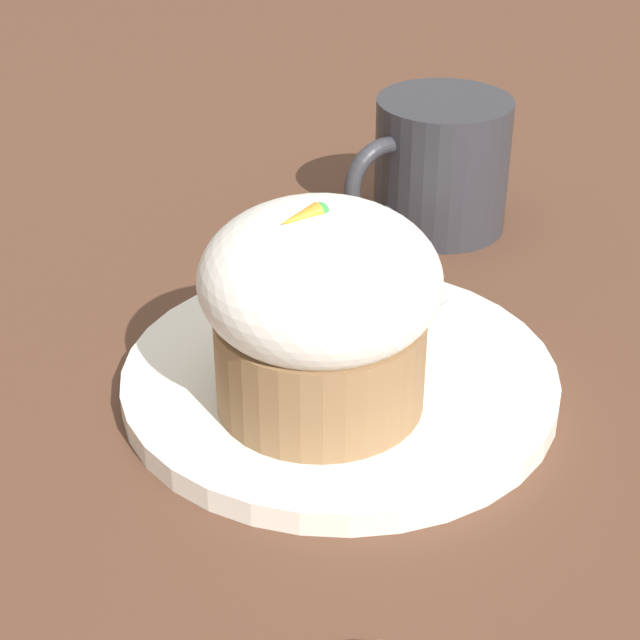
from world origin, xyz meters
TOP-DOWN VIEW (x-y plane):
  - ground_plane at (0.00, 0.00)m, footprint 4.00×4.00m
  - dessert_plate at (0.00, 0.00)m, footprint 0.22×0.22m
  - carrot_cake at (0.02, 0.02)m, footprint 0.11×0.11m
  - spoon at (-0.00, 0.01)m, footprint 0.13×0.05m
  - coffee_cup at (-0.16, -0.11)m, footprint 0.12×0.08m

SIDE VIEW (x-z plane):
  - ground_plane at x=0.00m, z-range 0.00..0.00m
  - dessert_plate at x=0.00m, z-range 0.00..0.01m
  - spoon at x=0.00m, z-range 0.01..0.02m
  - coffee_cup at x=-0.16m, z-range 0.00..0.08m
  - carrot_cake at x=0.02m, z-range 0.01..0.11m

